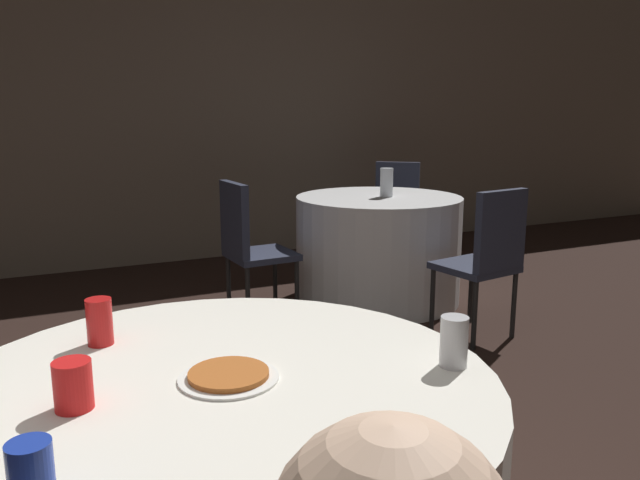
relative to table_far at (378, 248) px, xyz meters
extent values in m
cube|color=gray|center=(-2.07, 1.82, 1.02)|extent=(16.00, 0.06, 2.80)
cylinder|color=white|center=(0.00, 0.00, 0.00)|extent=(1.17, 1.17, 0.75)
cube|color=#2D3347|center=(0.57, 0.70, 0.05)|extent=(0.56, 0.56, 0.04)
cube|color=#2D3347|center=(0.69, 0.84, 0.30)|extent=(0.33, 0.28, 0.46)
cylinder|color=black|center=(0.60, 0.46, -0.17)|extent=(0.03, 0.03, 0.41)
cylinder|color=black|center=(0.33, 0.68, -0.17)|extent=(0.03, 0.03, 0.41)
cylinder|color=black|center=(0.81, 0.73, -0.17)|extent=(0.03, 0.03, 0.41)
cylinder|color=black|center=(0.55, 0.94, -0.17)|extent=(0.03, 0.03, 0.41)
cube|color=#2D3347|center=(0.14, -0.90, 0.05)|extent=(0.46, 0.46, 0.04)
cube|color=#2D3347|center=(0.17, -1.07, 0.30)|extent=(0.38, 0.11, 0.46)
cylinder|color=black|center=(-0.06, -0.75, -0.17)|extent=(0.03, 0.03, 0.41)
cylinder|color=black|center=(0.28, -0.70, -0.17)|extent=(0.03, 0.03, 0.41)
cylinder|color=black|center=(0.00, -1.09, -0.17)|extent=(0.03, 0.03, 0.41)
cylinder|color=black|center=(0.33, -1.04, -0.17)|extent=(0.03, 0.03, 0.41)
cube|color=#2D3347|center=(-0.91, -0.05, 0.05)|extent=(0.42, 0.42, 0.04)
cube|color=#2D3347|center=(-1.09, -0.06, 0.30)|extent=(0.07, 0.38, 0.46)
cylinder|color=black|center=(-0.75, 0.13, -0.17)|extent=(0.03, 0.03, 0.41)
cylinder|color=black|center=(-0.73, -0.21, -0.17)|extent=(0.03, 0.03, 0.41)
cylinder|color=black|center=(-1.08, 0.11, -0.17)|extent=(0.03, 0.03, 0.41)
cylinder|color=black|center=(-1.07, -0.23, -0.17)|extent=(0.03, 0.03, 0.41)
cylinder|color=white|center=(-1.87, -2.50, 0.38)|extent=(0.23, 0.23, 0.01)
cylinder|color=#B25B23|center=(-1.87, -2.50, 0.39)|extent=(0.18, 0.18, 0.01)
cylinder|color=silver|center=(-1.37, -2.65, 0.44)|extent=(0.07, 0.07, 0.12)
cylinder|color=red|center=(-2.11, -2.15, 0.44)|extent=(0.07, 0.07, 0.12)
cylinder|color=red|center=(-2.20, -2.50, 0.43)|extent=(0.08, 0.08, 0.10)
cylinder|color=silver|center=(0.04, -0.03, 0.48)|extent=(0.09, 0.09, 0.20)
camera|label=1|loc=(-2.25, -3.77, 0.97)|focal=35.00mm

